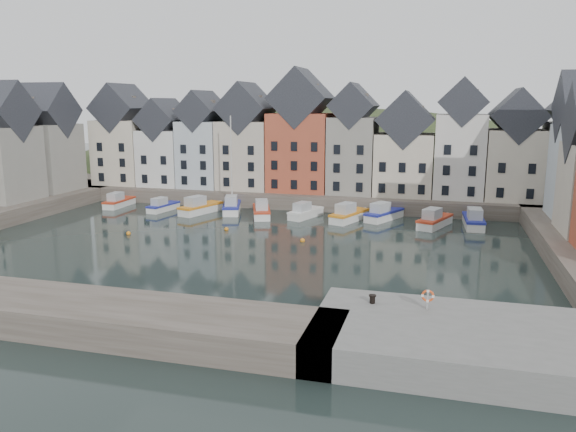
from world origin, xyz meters
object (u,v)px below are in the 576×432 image
at_px(life_ring_post, 428,296).
at_px(boat_d, 232,206).
at_px(mooring_bollard, 372,299).
at_px(boat_a, 119,202).

bearing_deg(life_ring_post, boat_d, 126.75).
xyz_separation_m(mooring_bollard, life_ring_post, (3.48, -0.20, 0.55)).
distance_m(mooring_bollard, life_ring_post, 3.53).
height_order(boat_a, boat_d, boat_d).
bearing_deg(mooring_bollard, boat_a, 138.89).
bearing_deg(mooring_bollard, boat_d, 123.18).
xyz_separation_m(boat_d, mooring_bollard, (23.54, -35.99, 1.44)).
xyz_separation_m(boat_a, mooring_bollard, (40.89, -35.69, 1.60)).
distance_m(boat_d, mooring_bollard, 43.03).
bearing_deg(boat_d, mooring_bollard, -74.15).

